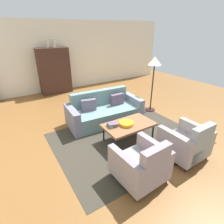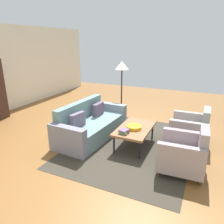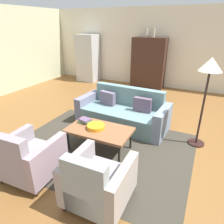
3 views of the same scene
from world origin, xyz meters
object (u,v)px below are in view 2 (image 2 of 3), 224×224
object	(u,v)px
armchair_right	(192,130)
fruit_bowl	(134,127)
couch	(90,125)
armchair_left	(186,154)
book_stack	(124,131)
floor_lamp	(122,71)
coffee_table	(135,129)

from	to	relation	value
armchair_right	fruit_bowl	bearing A→B (deg)	119.42
couch	armchair_right	distance (m)	2.43
armchair_left	armchair_right	xyz separation A→B (m)	(1.20, -0.00, 0.00)
book_stack	couch	bearing A→B (deg)	69.99
fruit_bowl	floor_lamp	world-z (taller)	floor_lamp
coffee_table	armchair_right	xyz separation A→B (m)	(0.60, -1.17, -0.06)
armchair_right	book_stack	distance (m)	1.62
couch	fruit_bowl	bearing A→B (deg)	89.78
coffee_table	couch	bearing A→B (deg)	89.75
armchair_left	armchair_right	distance (m)	1.20
armchair_left	fruit_bowl	world-z (taller)	armchair_left
coffee_table	fruit_bowl	xyz separation A→B (m)	(-0.07, 0.00, 0.07)
couch	armchair_right	xyz separation A→B (m)	(0.60, -2.35, 0.06)
couch	armchair_right	size ratio (longest dim) A/B	2.44
couch	coffee_table	world-z (taller)	couch
couch	coffee_table	bearing A→B (deg)	93.25
fruit_bowl	book_stack	distance (m)	0.33
book_stack	fruit_bowl	bearing A→B (deg)	-19.87
coffee_table	floor_lamp	size ratio (longest dim) A/B	0.70
coffee_table	book_stack	distance (m)	0.41
coffee_table	fruit_bowl	size ratio (longest dim) A/B	3.58
couch	fruit_bowl	xyz separation A→B (m)	(-0.08, -1.19, 0.18)
fruit_bowl	book_stack	xyz separation A→B (m)	(-0.31, 0.11, 0.01)
armchair_right	book_stack	bearing A→B (deg)	127.07
couch	armchair_left	xyz separation A→B (m)	(-0.60, -2.35, 0.06)
coffee_table	armchair_left	size ratio (longest dim) A/B	1.36
floor_lamp	coffee_table	bearing A→B (deg)	-148.93
coffee_table	floor_lamp	distance (m)	2.22
couch	coffee_table	distance (m)	1.19
couch	fruit_bowl	size ratio (longest dim) A/B	6.41
fruit_bowl	armchair_left	bearing A→B (deg)	-114.25
fruit_bowl	book_stack	bearing A→B (deg)	160.13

